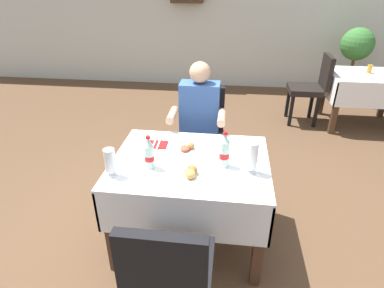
% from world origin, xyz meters
% --- Properties ---
extents(ground_plane, '(11.00, 11.00, 0.00)m').
position_xyz_m(ground_plane, '(0.00, 0.00, 0.00)').
color(ground_plane, brown).
extents(back_wall, '(11.00, 0.12, 2.80)m').
position_xyz_m(back_wall, '(0.00, 4.13, 1.40)').
color(back_wall, silver).
rests_on(back_wall, ground).
extents(main_dining_table, '(1.13, 0.89, 0.74)m').
position_xyz_m(main_dining_table, '(0.10, -0.01, 0.57)').
color(main_dining_table, white).
rests_on(main_dining_table, ground).
extents(chair_far_diner_seat, '(0.44, 0.50, 0.97)m').
position_xyz_m(chair_far_diner_seat, '(0.10, 0.82, 0.55)').
color(chair_far_diner_seat, black).
rests_on(chair_far_diner_seat, ground).
extents(chair_near_camera_side, '(0.44, 0.50, 0.97)m').
position_xyz_m(chair_near_camera_side, '(0.10, -0.85, 0.55)').
color(chair_near_camera_side, black).
rests_on(chair_near_camera_side, ground).
extents(seated_diner_far, '(0.50, 0.46, 1.26)m').
position_xyz_m(seated_diner_far, '(0.08, 0.71, 0.71)').
color(seated_diner_far, '#282D42').
rests_on(seated_diner_far, ground).
extents(plate_near_camera, '(0.25, 0.25, 0.07)m').
position_xyz_m(plate_near_camera, '(0.11, -0.22, 0.76)').
color(plate_near_camera, white).
rests_on(plate_near_camera, main_dining_table).
extents(plate_far_diner, '(0.23, 0.23, 0.06)m').
position_xyz_m(plate_far_diner, '(0.05, 0.14, 0.75)').
color(plate_far_diner, white).
rests_on(plate_far_diner, main_dining_table).
extents(beer_glass_left, '(0.07, 0.07, 0.20)m').
position_xyz_m(beer_glass_left, '(-0.40, -0.27, 0.84)').
color(beer_glass_left, white).
rests_on(beer_glass_left, main_dining_table).
extents(beer_glass_middle, '(0.07, 0.07, 0.23)m').
position_xyz_m(beer_glass_middle, '(0.52, -0.12, 0.85)').
color(beer_glass_middle, white).
rests_on(beer_glass_middle, main_dining_table).
extents(cola_bottle_primary, '(0.07, 0.07, 0.24)m').
position_xyz_m(cola_bottle_primary, '(-0.17, -0.14, 0.84)').
color(cola_bottle_primary, silver).
rests_on(cola_bottle_primary, main_dining_table).
extents(cola_bottle_secondary, '(0.07, 0.07, 0.27)m').
position_xyz_m(cola_bottle_secondary, '(0.34, -0.06, 0.85)').
color(cola_bottle_secondary, silver).
rests_on(cola_bottle_secondary, main_dining_table).
extents(napkin_cutlery_set, '(0.17, 0.19, 0.01)m').
position_xyz_m(napkin_cutlery_set, '(-0.20, 0.18, 0.74)').
color(napkin_cutlery_set, maroon).
rests_on(napkin_cutlery_set, main_dining_table).
extents(background_dining_table, '(1.01, 0.80, 0.74)m').
position_xyz_m(background_dining_table, '(2.19, 2.49, 0.56)').
color(background_dining_table, white).
rests_on(background_dining_table, ground).
extents(background_chair_left, '(0.50, 0.44, 0.97)m').
position_xyz_m(background_chair_left, '(1.48, 2.49, 0.55)').
color(background_chair_left, black).
rests_on(background_chair_left, ground).
extents(background_table_tumbler, '(0.06, 0.06, 0.11)m').
position_xyz_m(background_table_tumbler, '(2.20, 2.54, 0.79)').
color(background_table_tumbler, '#C68928').
rests_on(background_table_tumbler, background_dining_table).
extents(potted_plant_corner, '(0.51, 0.51, 1.19)m').
position_xyz_m(potted_plant_corner, '(2.31, 3.52, 0.79)').
color(potted_plant_corner, brown).
rests_on(potted_plant_corner, ground).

